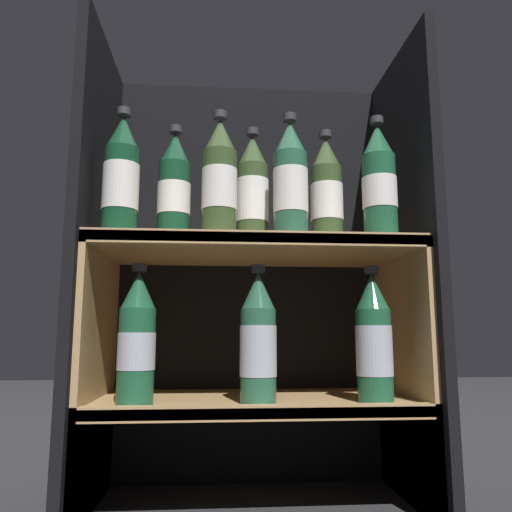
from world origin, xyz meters
TOP-DOWN VIEW (x-y plane):
  - fridge_back_wall at (0.00, 0.31)m, footprint 0.66×0.02m
  - fridge_side_left at (-0.32, 0.15)m, footprint 0.02×0.34m
  - fridge_side_right at (0.32, 0.15)m, footprint 0.02×0.34m
  - shelf_lower at (0.00, 0.14)m, footprint 0.62×0.30m
  - shelf_upper at (0.00, 0.14)m, footprint 0.62×0.30m
  - bottle_upper_front_0 at (-0.25, 0.06)m, footprint 0.07×0.07m
  - bottle_upper_front_1 at (-0.07, 0.06)m, footprint 0.07×0.07m
  - bottle_upper_front_2 at (0.06, 0.06)m, footprint 0.07×0.07m
  - bottle_upper_front_3 at (0.23, 0.06)m, footprint 0.07×0.07m
  - bottle_upper_back_0 at (-0.16, 0.13)m, footprint 0.07×0.07m
  - bottle_upper_back_1 at (-0.01, 0.13)m, footprint 0.07×0.07m
  - bottle_upper_back_2 at (0.15, 0.13)m, footprint 0.07×0.07m
  - bottle_lower_front_0 at (-0.21, 0.06)m, footprint 0.07×0.07m
  - bottle_lower_front_1 at (-0.00, 0.06)m, footprint 0.07×0.07m
  - bottle_lower_front_2 at (0.21, 0.06)m, footprint 0.07×0.07m

SIDE VIEW (x-z plane):
  - shelf_lower at x=0.00m, z-range 0.06..0.27m
  - bottle_lower_front_2 at x=0.21m, z-range 0.19..0.43m
  - bottle_lower_front_1 at x=0.00m, z-range 0.19..0.43m
  - bottle_lower_front_0 at x=-0.21m, z-range 0.19..0.43m
  - shelf_upper at x=0.00m, z-range 0.12..0.62m
  - fridge_back_wall at x=0.00m, z-range 0.00..0.92m
  - fridge_side_left at x=-0.32m, z-range 0.00..0.92m
  - fridge_side_right at x=0.32m, z-range 0.00..0.92m
  - bottle_upper_back_1 at x=-0.01m, z-range 0.48..0.73m
  - bottle_upper_front_0 at x=-0.25m, z-range 0.48..0.73m
  - bottle_upper_front_2 at x=0.06m, z-range 0.48..0.73m
  - bottle_upper_front_1 at x=-0.07m, z-range 0.48..0.73m
  - bottle_upper_back_2 at x=0.15m, z-range 0.48..0.73m
  - bottle_upper_back_0 at x=-0.16m, z-range 0.48..0.73m
  - bottle_upper_front_3 at x=0.23m, z-range 0.48..0.73m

